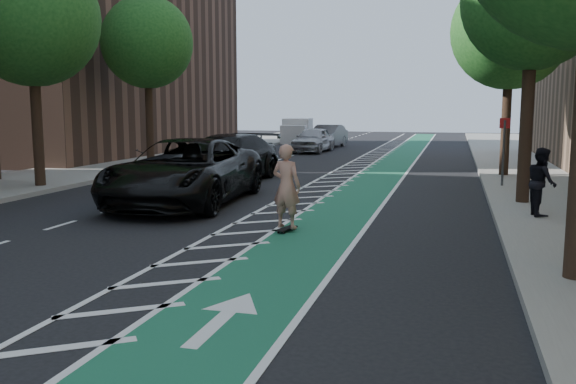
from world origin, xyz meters
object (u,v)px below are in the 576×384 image
(skateboarder, at_px, (286,186))
(suv_near, at_px, (186,172))
(suv_far, at_px, (226,158))
(barrel_a, at_px, (163,176))

(skateboarder, xyz_separation_m, suv_near, (-3.98, 3.18, -0.10))
(suv_near, height_order, suv_far, suv_near)
(suv_near, distance_m, barrel_a, 3.48)
(suv_near, relative_size, suv_far, 1.11)
(suv_near, relative_size, barrel_a, 7.27)
(suv_far, bearing_deg, skateboarder, -56.75)
(skateboarder, distance_m, suv_near, 5.09)
(suv_far, bearing_deg, suv_near, -78.07)
(suv_far, xyz_separation_m, barrel_a, (-1.40, -2.52, -0.46))
(barrel_a, bearing_deg, suv_far, 60.97)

